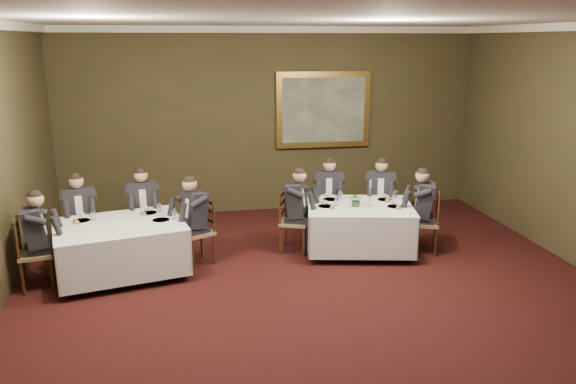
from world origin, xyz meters
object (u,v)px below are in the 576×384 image
object	(u,v)px
diner_sec_backleft	(81,226)
diner_sec_backright	(144,219)
chair_main_backleft	(328,218)
chair_sec_backleft	(82,240)
candlestick	(370,196)
painting	(323,110)
chair_sec_endleft	(36,268)
diner_main_backright	(380,206)
chair_main_endright	(425,235)
chair_main_backright	(379,218)
diner_main_endleft	(294,220)
diner_sec_endright	(197,231)
centerpiece	(356,199)
chair_main_endleft	(294,234)
table_second	(121,245)
table_main	(359,225)
diner_main_backleft	(329,206)
diner_sec_endleft	(35,252)
diner_main_endright	(425,221)
chair_sec_backright	(145,232)
chair_sec_endright	(198,245)

from	to	relation	value
diner_sec_backleft	diner_sec_backright	world-z (taller)	same
chair_main_backleft	diner_sec_backright	bearing A→B (deg)	18.00
chair_sec_backleft	candlestick	distance (m)	4.48
painting	chair_sec_endleft	bearing A→B (deg)	-147.14
diner_main_backright	chair_main_endright	xyz separation A→B (m)	(0.42, -0.93, -0.23)
chair_main_backright	candlestick	xyz separation A→B (m)	(-0.46, -0.82, 0.64)
diner_main_endleft	diner_sec_endright	size ratio (longest dim) A/B	1.00
diner_main_endleft	diner_sec_endright	bearing A→B (deg)	-60.29
centerpiece	chair_main_endright	bearing A→B (deg)	-8.31
chair_main_backright	diner_sec_backright	bearing A→B (deg)	20.23
chair_main_endleft	candlestick	xyz separation A→B (m)	(1.15, -0.28, 0.64)
chair_main_endright	centerpiece	world-z (taller)	centerpiece
diner_sec_endright	table_second	bearing A→B (deg)	75.45
chair_main_backleft	table_main	bearing A→B (deg)	120.57
diner_main_backleft	diner_sec_endleft	size ratio (longest dim) A/B	1.00
diner_main_endright	candlestick	world-z (taller)	diner_main_endright
diner_main_endleft	painting	xyz separation A→B (m)	(1.00, 2.30, 1.44)
diner_main_endright	diner_sec_endleft	size ratio (longest dim) A/B	1.00
diner_sec_backleft	diner_sec_endleft	size ratio (longest dim) A/B	1.00
diner_main_backright	diner_sec_backleft	distance (m)	4.85
chair_sec_backleft	diner_main_endleft	bearing A→B (deg)	162.39
diner_sec_endright	centerpiece	size ratio (longest dim) A/B	5.66
chair_main_endright	chair_sec_backleft	distance (m)	5.32
chair_main_backleft	painting	bearing A→B (deg)	-85.45
chair_main_endright	candlestick	xyz separation A→B (m)	(-0.88, 0.12, 0.64)
chair_sec_backright	diner_sec_endright	xyz separation A→B (m)	(0.82, -0.74, 0.23)
chair_main_endleft	diner_sec_backright	distance (m)	2.39
diner_sec_backright	painting	distance (m)	4.06
table_second	diner_main_endleft	world-z (taller)	diner_main_endleft
diner_main_endright	diner_sec_endright	world-z (taller)	same
chair_main_endleft	centerpiece	bearing A→B (deg)	96.85
table_main	diner_main_endleft	xyz separation A→B (m)	(-1.00, 0.20, 0.06)
chair_main_backleft	diner_main_endleft	size ratio (longest dim) A/B	0.74
chair_sec_backleft	chair_sec_backright	xyz separation A→B (m)	(0.92, 0.21, 0.00)
diner_sec_endright	diner_main_backleft	bearing A→B (deg)	-95.30
table_main	painting	distance (m)	2.92
diner_main_backright	diner_main_endleft	xyz separation A→B (m)	(-1.59, -0.53, 0.00)
diner_main_endright	centerpiece	xyz separation A→B (m)	(-1.08, 0.15, 0.37)
chair_sec_endright	diner_sec_endright	distance (m)	0.23
chair_main_backleft	chair_main_backright	distance (m)	0.88
diner_main_endright	diner_sec_backleft	size ratio (longest dim) A/B	1.00
table_main	chair_main_endleft	bearing A→B (deg)	168.80
chair_sec_endright	chair_main_backright	bearing A→B (deg)	-103.83
candlestick	chair_main_endleft	bearing A→B (deg)	166.26
diner_main_endleft	diner_main_endright	world-z (taller)	same
diner_sec_backleft	chair_sec_backright	size ratio (longest dim) A/B	1.35
chair_sec_backleft	diner_sec_endleft	size ratio (longest dim) A/B	0.74
diner_main_backright	chair_main_endleft	distance (m)	1.70
diner_sec_backleft	diner_main_backleft	bearing A→B (deg)	173.54
diner_main_backleft	diner_sec_backleft	bearing A→B (deg)	19.99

